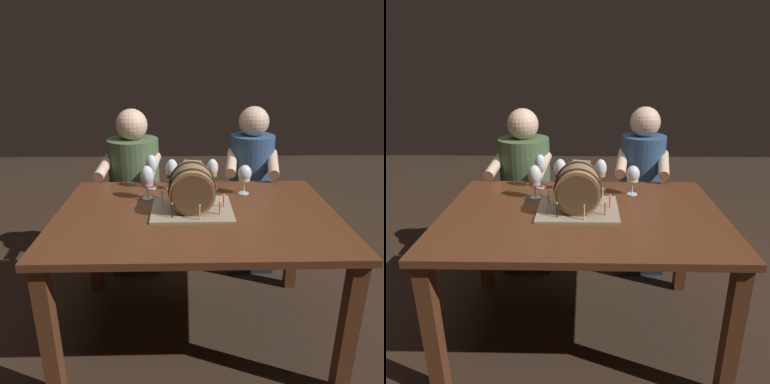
% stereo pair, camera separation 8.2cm
% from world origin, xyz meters
% --- Properties ---
extents(ground_plane, '(8.00, 8.00, 0.00)m').
position_xyz_m(ground_plane, '(0.00, 0.00, 0.00)').
color(ground_plane, '#332319').
extents(dining_table, '(1.44, 1.00, 0.75)m').
position_xyz_m(dining_table, '(0.00, 0.00, 0.65)').
color(dining_table, '#562D19').
rests_on(dining_table, ground).
extents(barrel_cake, '(0.42, 0.36, 0.25)m').
position_xyz_m(barrel_cake, '(-0.02, 0.03, 0.86)').
color(barrel_cake, gray).
rests_on(barrel_cake, dining_table).
extents(wine_glass_white, '(0.08, 0.08, 0.17)m').
position_xyz_m(wine_glass_white, '(0.29, 0.27, 0.86)').
color(wine_glass_white, white).
rests_on(wine_glass_white, dining_table).
extents(wine_glass_red, '(0.07, 0.07, 0.19)m').
position_xyz_m(wine_glass_red, '(-0.14, 0.35, 0.87)').
color(wine_glass_red, white).
rests_on(wine_glass_red, dining_table).
extents(wine_glass_rose, '(0.08, 0.08, 0.19)m').
position_xyz_m(wine_glass_rose, '(-0.27, 0.21, 0.87)').
color(wine_glass_rose, white).
rests_on(wine_glass_rose, dining_table).
extents(wine_glass_amber, '(0.07, 0.07, 0.19)m').
position_xyz_m(wine_glass_amber, '(0.10, 0.35, 0.87)').
color(wine_glass_amber, white).
rests_on(wine_glass_amber, dining_table).
extents(wine_glass_empty, '(0.07, 0.07, 0.21)m').
position_xyz_m(wine_glass_empty, '(-0.26, 0.38, 0.89)').
color(wine_glass_empty, white).
rests_on(wine_glass_empty, dining_table).
extents(menu_card, '(0.11, 0.05, 0.16)m').
position_xyz_m(menu_card, '(-0.01, 0.42, 0.83)').
color(menu_card, silver).
rests_on(menu_card, dining_table).
extents(person_seated_left, '(0.43, 0.51, 1.18)m').
position_xyz_m(person_seated_left, '(-0.41, 0.74, 0.55)').
color(person_seated_left, '#2A3A24').
rests_on(person_seated_left, ground).
extents(person_seated_right, '(0.39, 0.49, 1.19)m').
position_xyz_m(person_seated_right, '(0.41, 0.74, 0.53)').
color(person_seated_right, '#1B2D46').
rests_on(person_seated_right, ground).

